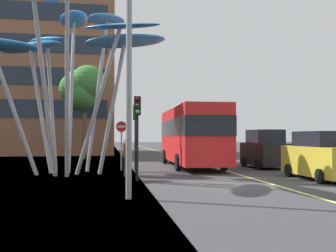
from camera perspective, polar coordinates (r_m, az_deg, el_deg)
ground at (r=15.77m, az=6.48°, el=-8.58°), size 120.00×240.00×0.10m
red_bus at (r=25.06m, az=3.36°, el=-1.01°), size 3.06×10.78×3.87m
leaf_sculpture at (r=21.51m, az=-14.20°, el=12.54°), size 10.73×11.09×9.44m
traffic_light_kerb_near at (r=17.06m, az=-4.40°, el=0.91°), size 0.28×0.42×3.60m
traffic_light_kerb_far at (r=21.85m, az=-4.64°, el=0.38°), size 0.28×0.42×3.60m
car_parked_near at (r=18.90m, az=21.30°, el=-4.10°), size 2.09×4.52×2.13m
car_parked_mid at (r=24.80m, az=13.69°, el=-3.37°), size 2.04×3.84×2.30m
street_lamp at (r=12.64m, az=-4.40°, el=13.41°), size 1.31×0.44×8.22m
tree_pavement_near at (r=35.09m, az=-12.09°, el=5.34°), size 4.07×4.16×8.00m
tree_pavement_far at (r=46.71m, az=-14.30°, el=2.75°), size 5.91×5.52×7.86m
pedestrian at (r=19.13m, az=-5.92°, el=-4.49°), size 0.34×0.34×1.78m
no_entry_sign at (r=22.37m, az=-6.67°, el=-1.69°), size 0.60×0.12×2.74m
backdrop_building at (r=48.97m, az=-21.47°, el=5.61°), size 22.99×15.76×15.74m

